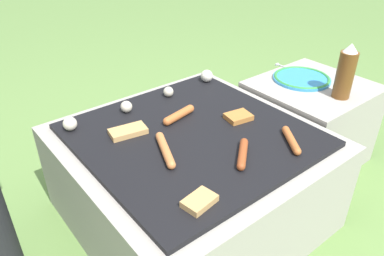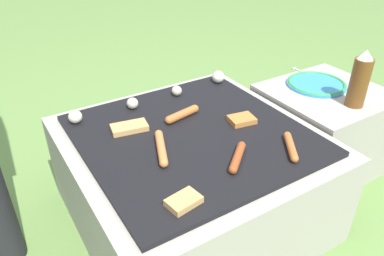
% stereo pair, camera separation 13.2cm
% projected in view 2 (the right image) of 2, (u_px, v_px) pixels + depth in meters
% --- Properties ---
extents(ground_plane, '(14.00, 14.00, 0.00)m').
position_uv_depth(ground_plane, '(192.00, 214.00, 1.54)').
color(ground_plane, '#608442').
extents(grill, '(0.86, 0.86, 0.39)m').
position_uv_depth(grill, '(192.00, 176.00, 1.44)').
color(grill, '#9E998E').
rests_on(grill, ground_plane).
extents(side_ledge, '(0.49, 0.47, 0.39)m').
position_uv_depth(side_ledge, '(320.00, 130.00, 1.73)').
color(side_ledge, '#9E998E').
rests_on(side_ledge, ground_plane).
extents(sausage_front_center, '(0.10, 0.14, 0.03)m').
position_uv_depth(sausage_front_center, '(291.00, 146.00, 1.24)').
color(sausage_front_center, '#B7602D').
rests_on(sausage_front_center, grill).
extents(sausage_back_right, '(0.09, 0.19, 0.03)m').
position_uv_depth(sausage_back_right, '(161.00, 148.00, 1.23)').
color(sausage_back_right, '#C6753D').
rests_on(sausage_back_right, grill).
extents(sausage_back_left, '(0.16, 0.06, 0.03)m').
position_uv_depth(sausage_back_left, '(182.00, 114.00, 1.42)').
color(sausage_back_left, '#B7602D').
rests_on(sausage_back_left, grill).
extents(sausage_mid_right, '(0.13, 0.12, 0.03)m').
position_uv_depth(sausage_mid_right, '(237.00, 157.00, 1.19)').
color(sausage_mid_right, '#93421E').
rests_on(sausage_mid_right, grill).
extents(bread_slice_center, '(0.14, 0.09, 0.02)m').
position_uv_depth(bread_slice_center, '(129.00, 127.00, 1.35)').
color(bread_slice_center, tan).
rests_on(bread_slice_center, grill).
extents(bread_slice_right, '(0.10, 0.09, 0.02)m').
position_uv_depth(bread_slice_right, '(242.00, 120.00, 1.40)').
color(bread_slice_right, '#B27033').
rests_on(bread_slice_right, grill).
extents(bread_slice_left, '(0.10, 0.08, 0.02)m').
position_uv_depth(bread_slice_left, '(184.00, 201.00, 1.02)').
color(bread_slice_left, tan).
rests_on(bread_slice_left, grill).
extents(mushroom_row, '(0.71, 0.07, 0.05)m').
position_uv_depth(mushroom_row, '(159.00, 94.00, 1.55)').
color(mushroom_row, beige).
rests_on(mushroom_row, grill).
extents(plate_colorful, '(0.26, 0.26, 0.02)m').
position_uv_depth(plate_colorful, '(316.00, 84.00, 1.67)').
color(plate_colorful, '#338CCC').
rests_on(plate_colorful, side_ledge).
extents(condiment_bottle, '(0.07, 0.07, 0.23)m').
position_uv_depth(condiment_bottle, '(360.00, 80.00, 1.46)').
color(condiment_bottle, brown).
rests_on(condiment_bottle, side_ledge).
extents(fork_utensil, '(0.03, 0.20, 0.01)m').
position_uv_depth(fork_utensil, '(308.00, 74.00, 1.78)').
color(fork_utensil, silver).
rests_on(fork_utensil, side_ledge).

